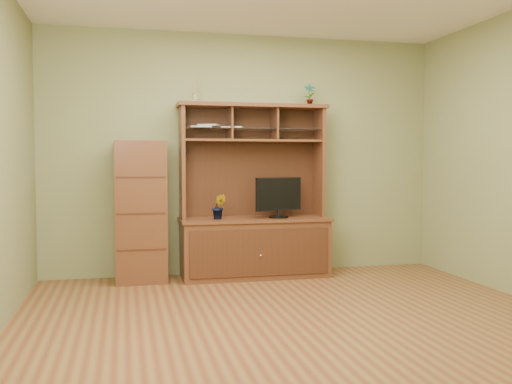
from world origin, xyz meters
name	(u,v)px	position (x,y,z in m)	size (l,w,h in m)	color
room	(295,152)	(0.00, 0.00, 1.35)	(4.54, 4.04, 2.74)	brown
media_hutch	(254,229)	(0.05, 1.73, 0.52)	(1.66, 0.61, 1.90)	#4D2916
monitor	(279,197)	(0.31, 1.65, 0.88)	(0.55, 0.22, 0.44)	black
orchid_plant	(219,207)	(-0.35, 1.65, 0.79)	(0.15, 0.12, 0.27)	#2E5C1F
top_plant	(309,95)	(0.71, 1.80, 2.02)	(0.13, 0.09, 0.25)	#2C5C20
reed_diffuser	(195,93)	(-0.58, 1.81, 2.01)	(0.06, 0.06, 0.28)	silver
magazines	(214,127)	(-0.37, 1.81, 1.65)	(0.60, 0.24, 0.04)	#9D9DA1
side_cabinet	(141,211)	(-1.17, 1.74, 0.74)	(0.53, 0.48, 1.48)	#4D2916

